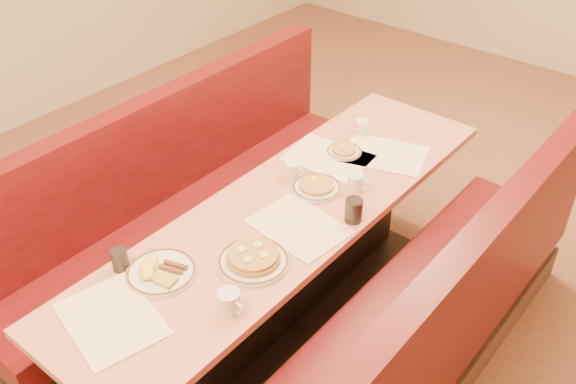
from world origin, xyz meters
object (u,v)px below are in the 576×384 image
Objects in this scene: coffee_mug_d at (362,127)px; soda_tumbler_mid at (354,210)px; coffee_mug_b at (293,170)px; soda_tumbler_near at (120,259)px; eggs_plate at (160,271)px; coffee_mug_c at (356,182)px; booth_left at (187,214)px; booth_right at (417,342)px; pancake_plate at (253,259)px; coffee_mug_a at (230,302)px; diner_table at (289,269)px.

soda_tumbler_mid reaches higher than coffee_mug_d.
coffee_mug_b is 1.10× the size of soda_tumbler_near.
coffee_mug_c is at bearing 74.33° from eggs_plate.
soda_tumbler_near is (0.45, -0.75, 0.44)m from booth_left.
eggs_plate is 0.17m from soda_tumbler_near.
booth_left is at bearing -113.61° from coffee_mug_d.
eggs_plate is at bearing -94.46° from coffee_mug_b.
coffee_mug_d reaches higher than eggs_plate.
booth_right is 1.34m from soda_tumbler_near.
eggs_plate is (-0.25, -0.29, -0.01)m from pancake_plate.
coffee_mug_a is 1.17× the size of coffee_mug_b.
booth_left is 22.29× the size of soda_tumbler_mid.
booth_right is (1.46, 0.00, 0.00)m from booth_left.
eggs_plate reaches higher than diner_table.
coffee_mug_b is (-0.88, 0.22, 0.43)m from booth_right.
coffee_mug_c is (0.28, 1.00, 0.03)m from eggs_plate.
coffee_mug_d reaches higher than pancake_plate.
soda_tumbler_mid is at bearing 6.79° from booth_left.
soda_tumbler_mid is (0.04, 0.77, 0.01)m from coffee_mug_a.
diner_table is 0.53m from soda_tumbler_mid.
soda_tumbler_near is (-0.15, -1.55, 0.01)m from coffee_mug_d.
soda_tumbler_near reaches higher than coffee_mug_d.
soda_tumbler_mid is at bearing -66.31° from coffee_mug_c.
coffee_mug_b is 0.95× the size of soda_tumbler_mid.
soda_tumbler_near reaches higher than eggs_plate.
coffee_mug_a is 1.10× the size of coffee_mug_c.
eggs_plate is 2.55× the size of coffee_mug_c.
soda_tumbler_mid is (0.41, 0.80, 0.04)m from eggs_plate.
soda_tumbler_mid is (0.16, 0.51, 0.03)m from pancake_plate.
booth_right is 1.17m from eggs_plate.
coffee_mug_c is (-0.08, 0.97, -0.00)m from coffee_mug_a.
booth_right is 23.44× the size of coffee_mug_b.
pancake_plate is 0.71m from coffee_mug_c.
pancake_plate is at bearing -64.34° from coffee_mug_d.
soda_tumbler_near is (-0.28, -0.75, 0.42)m from diner_table.
soda_tumbler_near is at bearing -82.01° from coffee_mug_d.
booth_left is at bearing 120.98° from soda_tumbler_near.
booth_right is at bearing -36.95° from coffee_mug_c.
coffee_mug_a is (0.24, -0.65, 0.42)m from diner_table.
pancake_plate is at bearing -24.25° from booth_left.
coffee_mug_a is at bearing -66.58° from pancake_plate.
coffee_mug_a is 1.11× the size of soda_tumbler_mid.
coffee_mug_b is at bearing -78.73° from coffee_mug_d.
soda_tumbler_mid is (0.28, 0.12, 0.43)m from diner_table.
coffee_mug_a reaches higher than diner_table.
booth_left is 1.03m from pancake_plate.
booth_left is 1.46m from booth_right.
diner_table is 23.44× the size of coffee_mug_b.
coffee_mug_b is at bearing 166.81° from soda_tumbler_mid.
eggs_plate is at bearing -130.69° from pancake_plate.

